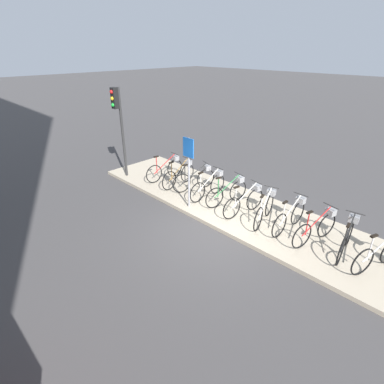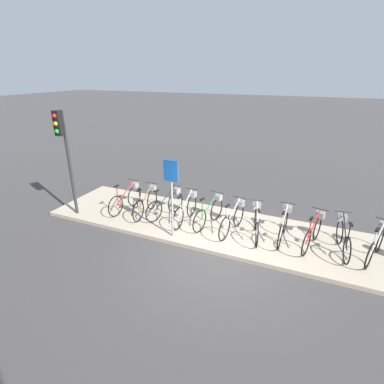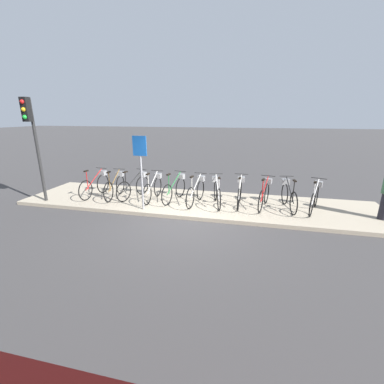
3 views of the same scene
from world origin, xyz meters
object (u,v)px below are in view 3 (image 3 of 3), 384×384
object	(u,v)px
parked_bicycle_3	(154,187)
parked_bicycle_0	(96,184)
parked_bicycle_1	(116,185)
parked_bicycle_4	(175,188)
parked_bicycle_8	(265,194)
parked_bicycle_9	(288,195)
parked_bicycle_2	(135,185)
parked_bicycle_7	(240,192)
sign_post	(141,161)
traffic_light	(31,129)
parked_bicycle_10	(315,197)
parked_bicycle_5	(197,190)
parked_bicycle_6	(217,191)

from	to	relation	value
parked_bicycle_3	parked_bicycle_0	bearing A→B (deg)	-179.12
parked_bicycle_1	parked_bicycle_4	xyz separation A→B (m)	(2.26, 0.13, 0.00)
parked_bicycle_8	parked_bicycle_9	distance (m)	0.75
parked_bicycle_2	parked_bicycle_9	distance (m)	5.37
parked_bicycle_1	parked_bicycle_2	xyz separation A→B (m)	(0.71, 0.14, 0.00)
parked_bicycle_7	sign_post	xyz separation A→B (m)	(-3.02, -1.14, 1.13)
traffic_light	sign_post	world-z (taller)	traffic_light
parked_bicycle_10	parked_bicycle_4	bearing A→B (deg)	179.52
parked_bicycle_1	parked_bicycle_7	bearing A→B (deg)	1.92
parked_bicycle_5	parked_bicycle_9	xyz separation A→B (m)	(3.01, 0.18, 0.00)
parked_bicycle_0	sign_post	distance (m)	2.76
parked_bicycle_3	traffic_light	xyz separation A→B (m)	(-3.73, -1.09, 2.05)
parked_bicycle_2	parked_bicycle_7	bearing A→B (deg)	0.11
parked_bicycle_2	sign_post	size ratio (longest dim) A/B	0.71
parked_bicycle_8	sign_post	xyz separation A→B (m)	(-3.83, -1.09, 1.13)
parked_bicycle_6	parked_bicycle_9	size ratio (longest dim) A/B	0.98
parked_bicycle_5	parked_bicycle_10	bearing A→B (deg)	1.65
parked_bicycle_5	parked_bicycle_7	world-z (taller)	same
parked_bicycle_8	parked_bicycle_10	distance (m)	1.53
parked_bicycle_6	parked_bicycle_7	world-z (taller)	same
parked_bicycle_3	parked_bicycle_2	bearing A→B (deg)	172.44
parked_bicycle_9	parked_bicycle_7	bearing A→B (deg)	-179.55
parked_bicycle_0	parked_bicycle_6	world-z (taller)	same
parked_bicycle_0	parked_bicycle_1	size ratio (longest dim) A/B	1.00
parked_bicycle_9	parked_bicycle_10	size ratio (longest dim) A/B	1.04
parked_bicycle_0	parked_bicycle_6	bearing A→B (deg)	0.05
traffic_light	parked_bicycle_8	bearing A→B (deg)	8.54
parked_bicycle_2	parked_bicycle_10	bearing A→B (deg)	-0.47
parked_bicycle_1	parked_bicycle_5	size ratio (longest dim) A/B	1.01
parked_bicycle_5	parked_bicycle_9	size ratio (longest dim) A/B	1.00
parked_bicycle_1	traffic_light	size ratio (longest dim) A/B	0.50
parked_bicycle_0	parked_bicycle_6	size ratio (longest dim) A/B	1.02
parked_bicycle_0	parked_bicycle_9	distance (m)	6.89
parked_bicycle_10	sign_post	world-z (taller)	sign_post
parked_bicycle_8	sign_post	world-z (taller)	sign_post
parked_bicycle_10	parked_bicycle_2	bearing A→B (deg)	179.53
parked_bicycle_2	parked_bicycle_6	size ratio (longest dim) A/B	0.99
parked_bicycle_1	parked_bicycle_2	world-z (taller)	same
parked_bicycle_7	parked_bicycle_10	distance (m)	2.34
traffic_light	parked_bicycle_10	bearing A→B (deg)	7.12
parked_bicycle_1	parked_bicycle_8	world-z (taller)	same
parked_bicycle_7	traffic_light	world-z (taller)	traffic_light
parked_bicycle_1	parked_bicycle_10	distance (m)	6.86
parked_bicycle_8	parked_bicycle_9	world-z (taller)	same
parked_bicycle_2	parked_bicycle_8	distance (m)	4.62
parked_bicycle_10	parked_bicycle_5	bearing A→B (deg)	-178.35
parked_bicycle_2	parked_bicycle_6	world-z (taller)	same
traffic_light	parked_bicycle_5	bearing A→B (deg)	10.96
parked_bicycle_3	parked_bicycle_8	distance (m)	3.85
parked_bicycle_2	parked_bicycle_9	xyz separation A→B (m)	(5.37, 0.02, 0.00)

